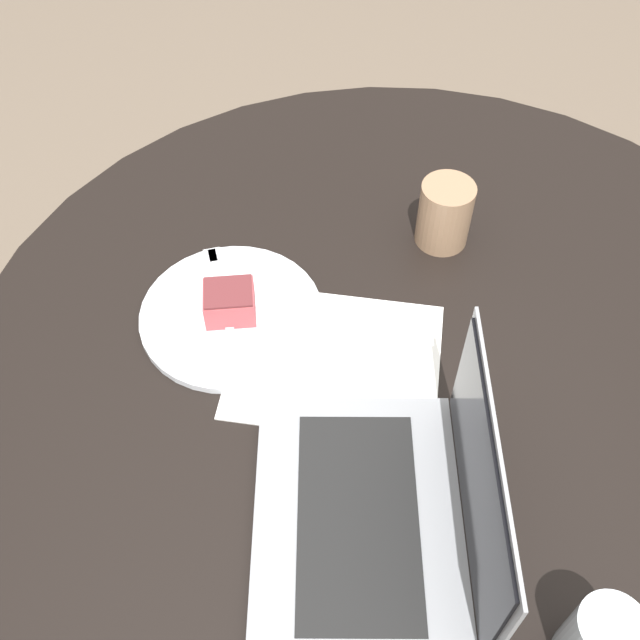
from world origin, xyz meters
The scene contains 8 objects.
ground_plane centered at (0.00, 0.00, 0.00)m, with size 12.00×12.00×0.00m, color #6B5B4C.
dining_table centered at (0.00, 0.00, 0.64)m, with size 1.29×1.29×0.77m.
paper_document centered at (0.11, 0.00, 0.77)m, with size 0.33×0.29×0.00m.
plate centered at (0.26, -0.09, 0.78)m, with size 0.27×0.27×0.01m.
cake_slice centered at (0.26, -0.09, 0.81)m, with size 0.07×0.06×0.05m.
fork centered at (0.28, -0.15, 0.79)m, with size 0.05×0.17×0.00m.
coffee_glass centered at (-0.08, -0.23, 0.83)m, with size 0.08×0.08×0.11m.
laptop centered at (0.07, 0.24, 0.81)m, with size 0.28×0.35×0.21m.
Camera 1 is at (0.16, 0.60, 1.63)m, focal length 42.00 mm.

